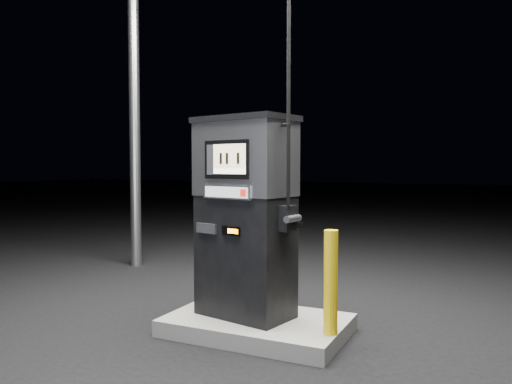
% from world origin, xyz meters
% --- Properties ---
extents(ground, '(80.00, 80.00, 0.00)m').
position_xyz_m(ground, '(0.00, 0.00, 0.00)').
color(ground, black).
rests_on(ground, ground).
extents(pump_island, '(1.60, 1.00, 0.15)m').
position_xyz_m(pump_island, '(0.00, 0.00, 0.07)').
color(pump_island, slate).
rests_on(pump_island, ground).
extents(fuel_dispenser, '(1.05, 0.71, 3.78)m').
position_xyz_m(fuel_dispenser, '(-0.12, -0.00, 1.09)').
color(fuel_dispenser, black).
rests_on(fuel_dispenser, pump_island).
extents(bollard_left, '(0.12, 0.12, 0.87)m').
position_xyz_m(bollard_left, '(-0.55, -0.08, 0.59)').
color(bollard_left, yellow).
rests_on(bollard_left, pump_island).
extents(bollard_right, '(0.14, 0.14, 0.86)m').
position_xyz_m(bollard_right, '(0.74, -0.16, 0.58)').
color(bollard_right, yellow).
rests_on(bollard_right, pump_island).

